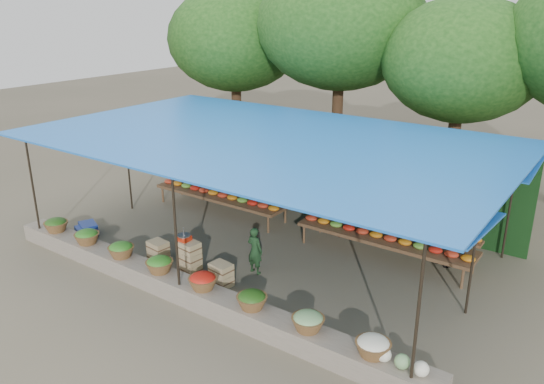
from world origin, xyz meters
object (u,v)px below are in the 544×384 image
Objects in this scene: vendor_seated at (255,250)px; blue_crate_back at (83,232)px; blue_crate_front at (88,229)px; crate_counter at (189,261)px; weighing_scale at (184,237)px.

blue_crate_back is (-4.71, -1.03, -0.40)m from vendor_seated.
blue_crate_front is at bearing 124.14° from blue_crate_back.
weighing_scale is (-0.11, 0.00, 0.53)m from crate_counter.
weighing_scale reaches higher than crate_counter.
crate_counter is 7.81× the size of weighing_scale.
crate_counter is 2.20× the size of vendor_seated.
weighing_scale reaches higher than blue_crate_back.
vendor_seated is 4.84m from blue_crate_front.
blue_crate_back is at bearing -177.18° from weighing_scale.
blue_crate_back is (0.04, -0.18, -0.02)m from blue_crate_front.
blue_crate_front is at bearing 15.22° from vendor_seated.
vendor_seated is at bearing 33.86° from blue_crate_front.
weighing_scale is 3.50m from blue_crate_back.
crate_counter reaches higher than blue_crate_front.
crate_counter is 5.16× the size of blue_crate_back.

